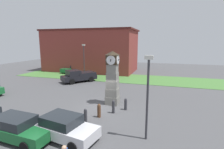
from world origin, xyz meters
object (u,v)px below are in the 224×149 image
(bollard_far_row, at_px, (99,110))
(bollard_mid_row, at_px, (113,107))
(bollard_near_tower, at_px, (126,104))
(car_near_tower, at_px, (17,128))
(car_by_building, at_px, (65,127))
(clock_tower, at_px, (112,80))
(bollard_end_row, at_px, (86,115))
(pickup_truck, at_px, (79,76))
(car_far_lot, at_px, (71,69))
(street_lamp_near_road, at_px, (84,58))
(street_lamp_far_side, at_px, (148,91))

(bollard_far_row, bearing_deg, bollard_mid_row, 53.12)
(bollard_near_tower, relative_size, bollard_far_row, 0.95)
(car_near_tower, xyz_separation_m, car_by_building, (2.76, 0.92, 0.01))
(clock_tower, xyz_separation_m, bollard_end_row, (-0.75, -4.50, -1.88))
(bollard_near_tower, bearing_deg, bollard_mid_row, -129.18)
(bollard_mid_row, height_order, pickup_truck, pickup_truck)
(bollard_far_row, relative_size, car_far_lot, 0.25)
(bollard_mid_row, distance_m, pickup_truck, 13.03)
(bollard_far_row, relative_size, car_by_building, 0.26)
(clock_tower, distance_m, bollard_near_tower, 2.72)
(car_by_building, xyz_separation_m, car_far_lot, (-12.26, 21.76, 0.01))
(bollard_near_tower, bearing_deg, street_lamp_near_road, 128.63)
(car_near_tower, bearing_deg, bollard_near_tower, 51.45)
(bollard_far_row, distance_m, street_lamp_far_side, 5.19)
(bollard_end_row, height_order, pickup_truck, pickup_truck)
(car_near_tower, bearing_deg, street_lamp_near_road, 104.30)
(bollard_end_row, xyz_separation_m, car_far_lot, (-12.52, 19.32, 0.22))
(car_far_lot, bearing_deg, bollard_far_row, -54.07)
(clock_tower, bearing_deg, car_by_building, -98.21)
(bollard_far_row, distance_m, street_lamp_near_road, 17.65)
(car_near_tower, distance_m, car_far_lot, 24.59)
(street_lamp_near_road, bearing_deg, bollard_mid_row, -55.74)
(clock_tower, relative_size, bollard_far_row, 4.59)
(bollard_far_row, xyz_separation_m, street_lamp_far_side, (3.98, -2.15, 2.53))
(bollard_near_tower, bearing_deg, bollard_end_row, -124.80)
(car_by_building, bearing_deg, car_near_tower, -161.67)
(bollard_end_row, distance_m, car_by_building, 2.46)
(car_far_lot, relative_size, street_lamp_near_road, 0.79)
(clock_tower, height_order, bollard_mid_row, clock_tower)
(car_near_tower, bearing_deg, pickup_truck, 104.22)
(bollard_end_row, height_order, car_far_lot, car_far_lot)
(bollard_mid_row, bearing_deg, clock_tower, 108.92)
(street_lamp_near_road, bearing_deg, car_far_lot, 146.12)
(clock_tower, relative_size, pickup_truck, 0.97)
(bollard_far_row, bearing_deg, clock_tower, 87.97)
(car_by_building, bearing_deg, bollard_end_row, 84.11)
(clock_tower, height_order, car_by_building, clock_tower)
(bollard_far_row, relative_size, car_near_tower, 0.24)
(bollard_near_tower, distance_m, street_lamp_near_road, 16.82)
(car_by_building, distance_m, car_far_lot, 24.98)
(bollard_near_tower, height_order, car_far_lot, car_far_lot)
(clock_tower, height_order, bollard_near_tower, clock_tower)
(clock_tower, bearing_deg, bollard_far_row, -92.03)
(street_lamp_far_side, bearing_deg, bollard_end_row, 168.06)
(bollard_end_row, relative_size, street_lamp_near_road, 0.19)
(bollard_mid_row, bearing_deg, car_far_lot, 129.50)
(bollard_far_row, bearing_deg, car_far_lot, 125.93)
(bollard_end_row, bearing_deg, clock_tower, 80.54)
(bollard_mid_row, xyz_separation_m, car_by_building, (-1.75, -4.77, 0.20))
(car_by_building, distance_m, pickup_truck, 16.13)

